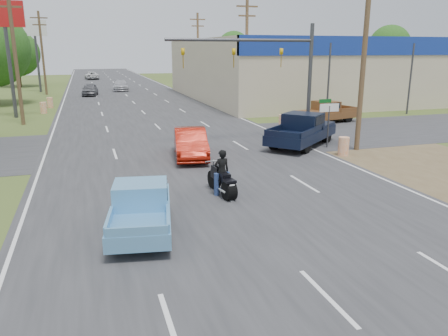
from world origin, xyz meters
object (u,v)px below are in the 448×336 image
object	(u,v)px
rider	(222,174)
blue_pickup	(141,205)
red_convertible	(191,144)
motorcycle	(223,182)
navy_pickup	(303,129)
distant_car_white	(92,76)
distant_car_silver	(121,85)
brown_pickup	(325,112)
distant_car_grey	(90,90)

from	to	relation	value
rider	blue_pickup	world-z (taller)	rider
red_convertible	blue_pickup	world-z (taller)	blue_pickup
motorcycle	rider	world-z (taller)	rider
blue_pickup	navy_pickup	bearing A→B (deg)	52.05
rider	navy_pickup	xyz separation A→B (m)	(7.22, 7.26, 0.11)
blue_pickup	distant_car_white	distance (m)	75.64
navy_pickup	distant_car_silver	world-z (taller)	navy_pickup
motorcycle	distant_car_white	bearing A→B (deg)	85.74
red_convertible	rider	size ratio (longest dim) A/B	2.69
red_convertible	rider	world-z (taller)	rider
motorcycle	distant_car_white	xyz separation A→B (m)	(-3.30, 73.31, 0.19)
red_convertible	blue_pickup	xyz separation A→B (m)	(-3.63, -8.68, 0.01)
distant_car_silver	brown_pickup	bearing A→B (deg)	-64.57
distant_car_silver	rider	bearing A→B (deg)	-85.84
red_convertible	distant_car_white	xyz separation A→B (m)	(-3.54, 66.96, -0.03)
rider	blue_pickup	size ratio (longest dim) A/B	0.35
distant_car_grey	blue_pickup	bearing A→B (deg)	-82.62
red_convertible	distant_car_silver	size ratio (longest dim) A/B	0.89
distant_car_grey	distant_car_silver	xyz separation A→B (m)	(4.15, 5.79, 0.00)
red_convertible	motorcycle	bearing A→B (deg)	-82.92
motorcycle	navy_pickup	size ratio (longest dim) A/B	0.41
red_convertible	navy_pickup	bearing A→B (deg)	17.27
brown_pickup	distant_car_grey	xyz separation A→B (m)	(-16.96, 27.09, -0.10)
motorcycle	brown_pickup	bearing A→B (deg)	41.41
motorcycle	brown_pickup	distance (m)	19.22
motorcycle	navy_pickup	bearing A→B (deg)	38.62
red_convertible	distant_car_silver	distance (m)	40.87
motorcycle	rider	bearing A→B (deg)	90.00
navy_pickup	distant_car_silver	xyz separation A→B (m)	(-7.22, 39.89, -0.22)
distant_car_grey	rider	bearing A→B (deg)	-77.91
distant_car_silver	blue_pickup	bearing A→B (deg)	-89.74
distant_car_grey	distant_car_silver	bearing A→B (deg)	60.72
motorcycle	distant_car_silver	xyz separation A→B (m)	(-0.01, 47.22, 0.21)
brown_pickup	navy_pickup	bearing A→B (deg)	128.44
red_convertible	motorcycle	xyz separation A→B (m)	(-0.24, -6.35, -0.22)
distant_car_white	brown_pickup	bearing A→B (deg)	101.54
red_convertible	distant_car_silver	world-z (taller)	red_convertible
distant_car_white	distant_car_silver	bearing A→B (deg)	93.46
distant_car_white	rider	bearing A→B (deg)	88.85
red_convertible	distant_car_grey	distance (m)	35.35
motorcycle	blue_pickup	world-z (taller)	blue_pickup
navy_pickup	distant_car_white	xyz separation A→B (m)	(-10.51, 65.98, -0.24)
navy_pickup	motorcycle	bearing A→B (deg)	-85.24
brown_pickup	distant_car_grey	bearing A→B (deg)	19.02
rider	distant_car_grey	size ratio (longest dim) A/B	0.39
blue_pickup	distant_car_white	world-z (taller)	blue_pickup
motorcycle	navy_pickup	world-z (taller)	navy_pickup
rider	distant_car_grey	xyz separation A→B (m)	(-4.15, 41.36, -0.11)
distant_car_white	red_convertible	bearing A→B (deg)	89.30
red_convertible	distant_car_white	distance (m)	67.06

